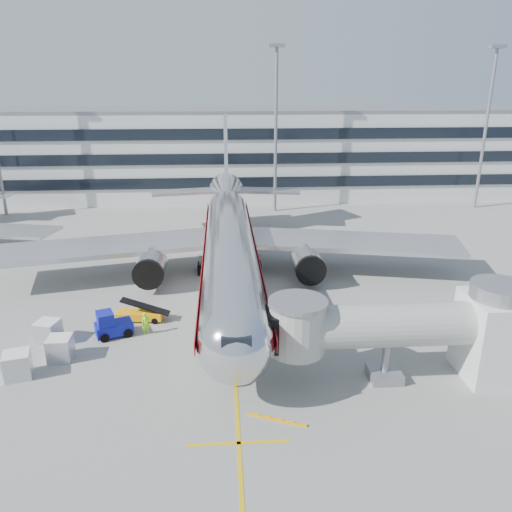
{
  "coord_description": "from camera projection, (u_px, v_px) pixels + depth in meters",
  "views": [
    {
      "loc": [
        -0.65,
        -37.81,
        19.7
      ],
      "look_at": [
        2.5,
        7.63,
        4.0
      ],
      "focal_mm": 35.0,
      "sensor_mm": 36.0,
      "label": 1
    }
  ],
  "objects": [
    {
      "name": "ramp_worker",
      "position": [
        146.0,
        324.0,
        41.25
      ],
      "size": [
        0.83,
        0.7,
        1.93
      ],
      "primitive_type": "imported",
      "rotation": [
        0.0,
        0.0,
        0.41
      ],
      "color": "#93FF1A",
      "rests_on": "ground"
    },
    {
      "name": "belt_loader",
      "position": [
        140.0,
        314.0,
        43.83
      ],
      "size": [
        4.3,
        1.9,
        2.02
      ],
      "color": "#FFAA0A",
      "rests_on": "ground"
    },
    {
      "name": "light_mast_centre",
      "position": [
        276.0,
        117.0,
        77.41
      ],
      "size": [
        2.4,
        1.2,
        25.45
      ],
      "color": "gray",
      "rests_on": "ground"
    },
    {
      "name": "jet_bridge",
      "position": [
        413.0,
        329.0,
        34.11
      ],
      "size": [
        17.8,
        4.5,
        7.0
      ],
      "color": "silver",
      "rests_on": "ground"
    },
    {
      "name": "baggage_tug",
      "position": [
        111.0,
        325.0,
        40.95
      ],
      "size": [
        3.36,
        2.73,
        2.21
      ],
      "color": "#0D1599",
      "rests_on": "ground"
    },
    {
      "name": "ground",
      "position": [
        233.0,
        331.0,
        42.12
      ],
      "size": [
        180.0,
        180.0,
        0.0
      ],
      "primitive_type": "plane",
      "color": "gray",
      "rests_on": "ground"
    },
    {
      "name": "stop_bar",
      "position": [
        239.0,
        443.0,
        28.91
      ],
      "size": [
        6.0,
        0.25,
        0.01
      ],
      "primitive_type": "cube",
      "color": "gold",
      "rests_on": "ground"
    },
    {
      "name": "light_mast_east",
      "position": [
        487.0,
        116.0,
        79.63
      ],
      "size": [
        2.4,
        1.2,
        25.45
      ],
      "color": "gray",
      "rests_on": "ground"
    },
    {
      "name": "cargo_container_front",
      "position": [
        18.0,
        365.0,
        35.2
      ],
      "size": [
        2.17,
        2.17,
        1.88
      ],
      "color": "silver",
      "rests_on": "ground"
    },
    {
      "name": "terminal",
      "position": [
        224.0,
        151.0,
        94.23
      ],
      "size": [
        150.0,
        24.25,
        15.6
      ],
      "color": "silver",
      "rests_on": "ground"
    },
    {
      "name": "cargo_container_right",
      "position": [
        48.0,
        331.0,
        40.08
      ],
      "size": [
        2.06,
        2.06,
        1.79
      ],
      "color": "silver",
      "rests_on": "ground"
    },
    {
      "name": "lead_in_line",
      "position": [
        230.0,
        286.0,
        51.55
      ],
      "size": [
        0.25,
        70.0,
        0.01
      ],
      "primitive_type": "cube",
      "color": "gold",
      "rests_on": "ground"
    },
    {
      "name": "main_jet",
      "position": [
        229.0,
        242.0,
        51.79
      ],
      "size": [
        50.95,
        48.7,
        16.06
      ],
      "color": "silver",
      "rests_on": "ground"
    },
    {
      "name": "cargo_container_left",
      "position": [
        60.0,
        348.0,
        37.5
      ],
      "size": [
        1.73,
        1.73,
        1.82
      ],
      "color": "silver",
      "rests_on": "ground"
    }
  ]
}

